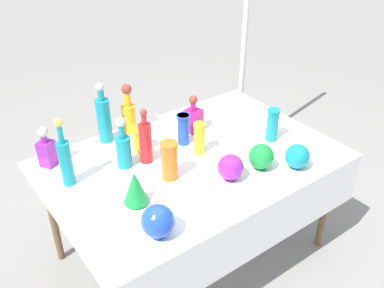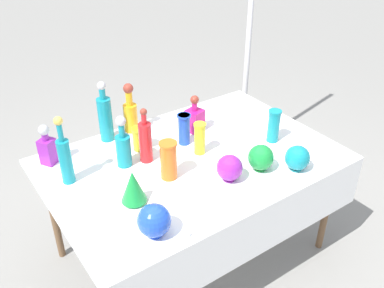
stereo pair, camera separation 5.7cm
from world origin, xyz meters
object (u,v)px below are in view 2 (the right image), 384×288
object	(u,v)px
tall_bottle_2	(145,140)
square_decanter_0	(195,118)
square_decanter_1	(47,147)
round_bowl_1	(154,221)
fluted_vase_0	(133,187)
round_bowl_0	(230,168)
slender_vase_4	(169,159)
tall_bottle_0	(105,117)
slender_vase_0	(140,138)
slender_vase_2	(274,125)
round_bowl_2	(261,158)
round_bowl_3	(297,158)
tall_bottle_3	(123,147)
canopy_pole	(248,54)
tall_bottle_4	(65,157)
slender_vase_3	(200,138)
slender_vase_1	(184,128)
tall_bottle_1	(130,112)

from	to	relation	value
tall_bottle_2	square_decanter_0	world-z (taller)	tall_bottle_2
square_decanter_1	round_bowl_1	xyz separation A→B (m)	(0.20, -0.86, -0.02)
fluted_vase_0	round_bowl_0	bearing A→B (deg)	-14.13
slender_vase_4	round_bowl_1	xyz separation A→B (m)	(-0.29, -0.34, -0.03)
tall_bottle_0	round_bowl_0	size ratio (longest dim) A/B	2.59
tall_bottle_0	round_bowl_1	world-z (taller)	tall_bottle_0
square_decanter_0	square_decanter_1	xyz separation A→B (m)	(-0.90, 0.18, 0.01)
slender_vase_0	slender_vase_2	bearing A→B (deg)	-28.10
tall_bottle_2	round_bowl_2	world-z (taller)	tall_bottle_2
tall_bottle_2	round_bowl_3	bearing A→B (deg)	-40.94
tall_bottle_3	round_bowl_2	distance (m)	0.78
tall_bottle_0	canopy_pole	xyz separation A→B (m)	(1.37, 0.25, 0.04)
round_bowl_3	round_bowl_0	bearing A→B (deg)	159.36
round_bowl_2	round_bowl_3	distance (m)	0.21
square_decanter_1	round_bowl_3	world-z (taller)	square_decanter_1
tall_bottle_3	round_bowl_3	size ratio (longest dim) A/B	2.12
slender_vase_0	round_bowl_1	xyz separation A→B (m)	(-0.30, -0.69, 0.01)
tall_bottle_3	tall_bottle_4	xyz separation A→B (m)	(-0.32, 0.03, 0.03)
tall_bottle_3	round_bowl_0	xyz separation A→B (m)	(0.40, -0.46, -0.04)
square_decanter_0	round_bowl_1	size ratio (longest dim) A/B	1.52
tall_bottle_0	slender_vase_3	bearing A→B (deg)	-50.07
slender_vase_0	slender_vase_2	world-z (taller)	slender_vase_2
slender_vase_0	square_decanter_1	bearing A→B (deg)	161.46
slender_vase_0	slender_vase_1	distance (m)	0.28
slender_vase_1	square_decanter_0	bearing A→B (deg)	32.45
slender_vase_2	canopy_pole	xyz separation A→B (m)	(0.53, 0.86, 0.09)
slender_vase_3	slender_vase_1	bearing A→B (deg)	95.44
tall_bottle_0	tall_bottle_4	world-z (taller)	tall_bottle_4
tall_bottle_0	tall_bottle_2	size ratio (longest dim) A/B	1.16
tall_bottle_0	round_bowl_0	distance (m)	0.86
tall_bottle_0	square_decanter_0	size ratio (longest dim) A/B	1.57
tall_bottle_2	tall_bottle_4	distance (m)	0.45
slender_vase_1	round_bowl_2	xyz separation A→B (m)	(0.19, -0.48, -0.03)
tall_bottle_3	square_decanter_1	xyz separation A→B (m)	(-0.35, 0.27, -0.02)
slender_vase_3	tall_bottle_1	bearing A→B (deg)	113.87
tall_bottle_3	round_bowl_0	bearing A→B (deg)	-48.56
tall_bottle_1	slender_vase_0	bearing A→B (deg)	-105.09
slender_vase_0	square_decanter_0	bearing A→B (deg)	-1.08
tall_bottle_0	round_bowl_1	distance (m)	0.93
round_bowl_1	tall_bottle_4	bearing A→B (deg)	105.71
slender_vase_2	round_bowl_3	distance (m)	0.33
slender_vase_4	round_bowl_1	bearing A→B (deg)	-130.58
square_decanter_1	round_bowl_0	xyz separation A→B (m)	(0.75, -0.72, -0.03)
tall_bottle_3	round_bowl_1	size ratio (longest dim) A/B	1.91
slender_vase_1	round_bowl_3	distance (m)	0.70
tall_bottle_1	slender_vase_0	xyz separation A→B (m)	(-0.06, -0.23, -0.06)
tall_bottle_4	slender_vase_1	world-z (taller)	tall_bottle_4
square_decanter_1	round_bowl_3	xyz separation A→B (m)	(1.12, -0.86, -0.03)
tall_bottle_1	fluted_vase_0	distance (m)	0.73
tall_bottle_1	square_decanter_1	bearing A→B (deg)	-173.84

